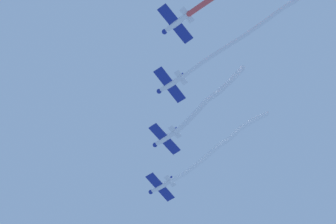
% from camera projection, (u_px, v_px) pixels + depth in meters
% --- Properties ---
extents(airplane_lead, '(5.04, 6.06, 1.60)m').
position_uv_depth(airplane_lead, '(160.00, 187.00, 84.41)').
color(airplane_lead, silver).
extents(smoke_trail_lead, '(15.36, 12.77, 2.06)m').
position_uv_depth(smoke_trail_lead, '(218.00, 148.00, 81.27)').
color(smoke_trail_lead, white).
extents(airplane_left_wing, '(5.12, 5.95, 1.60)m').
position_uv_depth(airplane_left_wing, '(165.00, 139.00, 79.81)').
color(airplane_left_wing, silver).
extents(smoke_trail_left_wing, '(10.65, 10.51, 2.98)m').
position_uv_depth(smoke_trail_left_wing, '(209.00, 101.00, 77.21)').
color(smoke_trail_left_wing, white).
extents(airplane_right_wing, '(5.04, 6.07, 1.60)m').
position_uv_depth(airplane_right_wing, '(170.00, 85.00, 75.20)').
color(airplane_right_wing, silver).
extents(smoke_trail_right_wing, '(28.23, 20.79, 2.94)m').
position_uv_depth(smoke_trail_right_wing, '(284.00, 7.00, 69.93)').
color(smoke_trail_right_wing, white).
extents(airplane_slot, '(5.14, 5.93, 1.60)m').
position_uv_depth(airplane_slot, '(176.00, 23.00, 70.60)').
color(airplane_slot, silver).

